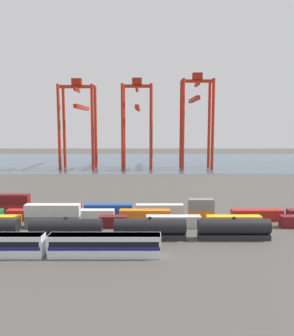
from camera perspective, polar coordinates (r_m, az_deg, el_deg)
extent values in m
plane|color=#4C4944|center=(125.20, -0.45, -3.46)|extent=(420.00, 420.00, 0.00)
cube|color=#384C60|center=(218.79, -0.24, 1.08)|extent=(400.00, 110.00, 0.01)
cube|color=silver|center=(63.55, -6.72, -12.22)|extent=(19.44, 3.10, 3.90)
cube|color=navy|center=(63.58, -6.72, -12.30)|extent=(19.05, 3.14, 0.64)
cube|color=black|center=(63.33, -6.73, -11.64)|extent=(18.66, 3.13, 0.90)
cube|color=slate|center=(62.99, -6.75, -10.70)|extent=(19.24, 2.85, 0.36)
cube|color=#232326|center=(74.16, -12.75, -10.64)|extent=(14.29, 2.50, 1.10)
cylinder|color=black|center=(73.56, -12.80, -9.10)|extent=(14.29, 3.06, 3.06)
cylinder|color=black|center=(73.10, -12.83, -7.81)|extent=(0.70, 0.70, 0.36)
cube|color=#232326|center=(72.38, 0.52, -10.91)|extent=(14.29, 2.50, 1.10)
cylinder|color=black|center=(71.77, 0.52, -9.33)|extent=(14.29, 3.06, 3.06)
cylinder|color=black|center=(71.30, 0.52, -8.01)|extent=(0.70, 0.70, 0.36)
cube|color=#232326|center=(74.43, 13.74, -10.61)|extent=(14.29, 2.50, 1.10)
cylinder|color=black|center=(73.83, 13.79, -9.07)|extent=(14.29, 3.06, 3.06)
cylinder|color=black|center=(73.38, 13.83, -7.78)|extent=(0.70, 0.70, 0.36)
cube|color=slate|center=(82.77, -14.79, -8.29)|extent=(12.10, 2.44, 2.60)
cube|color=silver|center=(82.13, -14.85, -6.54)|extent=(12.10, 2.44, 2.60)
cube|color=maroon|center=(80.43, -5.39, -8.53)|extent=(6.04, 2.44, 2.60)
cube|color=silver|center=(80.29, 4.31, -8.55)|extent=(12.10, 2.44, 2.60)
cube|color=gold|center=(82.38, 13.77, -8.33)|extent=(12.10, 2.44, 2.60)
cube|color=maroon|center=(86.53, 22.54, -7.93)|extent=(6.04, 2.44, 2.60)
cube|color=#AD211C|center=(89.78, -17.81, -7.19)|extent=(12.10, 2.44, 2.60)
cube|color=silver|center=(86.66, -9.28, -7.45)|extent=(12.10, 2.44, 2.60)
cube|color=orange|center=(85.54, -0.31, -7.55)|extent=(12.10, 2.44, 2.60)
cube|color=orange|center=(86.50, 8.67, -7.46)|extent=(6.04, 2.44, 2.60)
cube|color=slate|center=(85.88, 8.70, -5.78)|extent=(6.04, 2.44, 2.60)
cube|color=#AD211C|center=(89.47, 17.24, -7.21)|extent=(12.10, 2.44, 2.60)
cube|color=#AD211C|center=(97.87, -21.66, -6.18)|extent=(12.10, 2.44, 2.60)
cube|color=maroon|center=(97.33, -21.73, -4.69)|extent=(12.10, 2.44, 2.60)
cube|color=maroon|center=(93.86, -14.18, -6.44)|extent=(12.10, 2.44, 2.60)
cube|color=#1C4299|center=(91.55, -6.18, -6.61)|extent=(12.10, 2.44, 2.60)
cube|color=silver|center=(91.07, 2.08, -6.64)|extent=(12.10, 2.44, 2.60)
cylinder|color=red|center=(182.82, -13.89, 6.34)|extent=(1.50, 1.50, 42.37)
cylinder|color=red|center=(179.57, -8.70, 6.46)|extent=(1.50, 1.50, 42.37)
cylinder|color=red|center=(193.43, -13.11, 6.39)|extent=(1.50, 1.50, 42.37)
cylinder|color=red|center=(190.37, -8.20, 6.50)|extent=(1.50, 1.50, 42.37)
cube|color=red|center=(187.29, -11.14, 12.67)|extent=(18.23, 1.20, 1.60)
cube|color=red|center=(187.13, -11.12, 12.19)|extent=(1.20, 12.52, 1.60)
cube|color=red|center=(199.38, -10.34, 9.52)|extent=(2.00, 37.29, 2.00)
cube|color=maroon|center=(187.54, -11.15, 13.40)|extent=(4.80, 4.00, 3.20)
cylinder|color=red|center=(177.95, -3.90, 6.56)|extent=(1.50, 1.50, 42.62)
cylinder|color=red|center=(177.54, 0.71, 6.57)|extent=(1.50, 1.50, 42.62)
cylinder|color=red|center=(188.79, -3.67, 6.59)|extent=(1.50, 1.50, 42.62)
cylinder|color=red|center=(188.41, 0.67, 6.60)|extent=(1.50, 1.50, 42.62)
cube|color=red|center=(184.00, -1.57, 12.99)|extent=(15.79, 1.20, 1.60)
cube|color=red|center=(183.85, -1.57, 12.49)|extent=(1.20, 12.47, 1.60)
cube|color=red|center=(196.75, -1.45, 9.57)|extent=(2.00, 38.69, 2.00)
cube|color=maroon|center=(184.27, -1.57, 13.73)|extent=(4.80, 4.00, 3.20)
cylinder|color=red|center=(178.64, 5.85, 6.94)|extent=(1.50, 1.50, 45.13)
cylinder|color=red|center=(180.72, 10.55, 6.86)|extent=(1.50, 1.50, 45.13)
cylinder|color=red|center=(189.04, 5.53, 6.95)|extent=(1.50, 1.50, 45.13)
cylinder|color=red|center=(191.01, 9.97, 6.88)|extent=(1.50, 1.50, 45.13)
cube|color=red|center=(185.94, 8.10, 13.63)|extent=(16.37, 1.20, 1.60)
cube|color=red|center=(185.77, 8.09, 13.14)|extent=(1.20, 12.05, 1.60)
cube|color=red|center=(196.71, 7.57, 10.82)|extent=(2.00, 33.37, 2.00)
cube|color=maroon|center=(186.23, 8.11, 14.37)|extent=(4.80, 4.00, 3.20)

